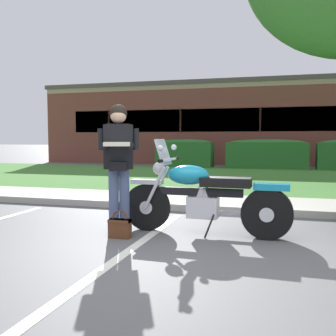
{
  "coord_description": "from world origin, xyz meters",
  "views": [
    {
      "loc": [
        1.25,
        -3.73,
        1.25
      ],
      "look_at": [
        -0.24,
        1.5,
        0.85
      ],
      "focal_mm": 41.93,
      "sensor_mm": 36.0,
      "label": 1
    }
  ],
  "objects_px": {
    "motorcycle": "(211,198)",
    "hedge_left": "(185,153)",
    "handbag": "(120,227)",
    "hedge_center_left": "(267,154)",
    "rider_person": "(119,158)",
    "brick_building": "(264,125)"
  },
  "relations": [
    {
      "from": "motorcycle",
      "to": "hedge_left",
      "type": "bearing_deg",
      "value": 105.11
    },
    {
      "from": "hedge_left",
      "to": "handbag",
      "type": "bearing_deg",
      "value": -80.42
    },
    {
      "from": "motorcycle",
      "to": "handbag",
      "type": "xyz_separation_m",
      "value": [
        -1.07,
        -0.49,
        -0.34
      ]
    },
    {
      "from": "handbag",
      "to": "hedge_center_left",
      "type": "xyz_separation_m",
      "value": [
        1.42,
        11.9,
        0.51
      ]
    },
    {
      "from": "rider_person",
      "to": "hedge_center_left",
      "type": "relative_size",
      "value": 0.53
    },
    {
      "from": "rider_person",
      "to": "brick_building",
      "type": "xyz_separation_m",
      "value": [
        1.14,
        18.67,
        1.04
      ]
    },
    {
      "from": "hedge_left",
      "to": "brick_building",
      "type": "distance_m",
      "value": 7.76
    },
    {
      "from": "rider_person",
      "to": "hedge_left",
      "type": "relative_size",
      "value": 0.71
    },
    {
      "from": "hedge_center_left",
      "to": "brick_building",
      "type": "height_order",
      "value": "brick_building"
    },
    {
      "from": "brick_building",
      "to": "rider_person",
      "type": "bearing_deg",
      "value": -93.5
    },
    {
      "from": "motorcycle",
      "to": "rider_person",
      "type": "height_order",
      "value": "rider_person"
    },
    {
      "from": "hedge_left",
      "to": "hedge_center_left",
      "type": "relative_size",
      "value": 0.74
    },
    {
      "from": "hedge_left",
      "to": "hedge_center_left",
      "type": "distance_m",
      "value": 3.43
    },
    {
      "from": "handbag",
      "to": "hedge_left",
      "type": "xyz_separation_m",
      "value": [
        -2.01,
        11.9,
        0.51
      ]
    },
    {
      "from": "rider_person",
      "to": "hedge_center_left",
      "type": "distance_m",
      "value": 11.77
    },
    {
      "from": "motorcycle",
      "to": "brick_building",
      "type": "xyz_separation_m",
      "value": [
        -0.04,
        18.42,
        1.56
      ]
    },
    {
      "from": "motorcycle",
      "to": "hedge_left",
      "type": "distance_m",
      "value": 11.82
    },
    {
      "from": "motorcycle",
      "to": "hedge_left",
      "type": "xyz_separation_m",
      "value": [
        -3.08,
        11.41,
        0.16
      ]
    },
    {
      "from": "motorcycle",
      "to": "hedge_center_left",
      "type": "xyz_separation_m",
      "value": [
        0.35,
        11.41,
        0.16
      ]
    },
    {
      "from": "motorcycle",
      "to": "brick_building",
      "type": "bearing_deg",
      "value": 90.12
    },
    {
      "from": "rider_person",
      "to": "motorcycle",
      "type": "bearing_deg",
      "value": 12.19
    },
    {
      "from": "motorcycle",
      "to": "rider_person",
      "type": "bearing_deg",
      "value": -167.81
    }
  ]
}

